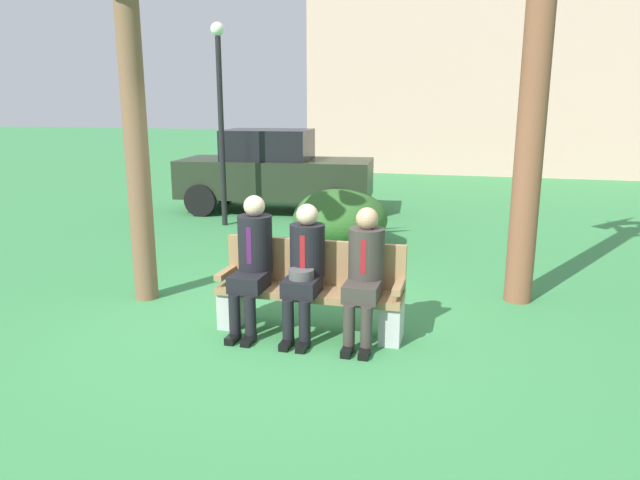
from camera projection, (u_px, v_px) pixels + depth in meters
ground_plane at (285, 330)px, 5.88m from camera, size 80.00×80.00×0.00m
park_bench at (311, 290)px, 5.78m from camera, size 1.83×0.44×0.90m
seated_man_left at (252, 257)px, 5.73m from camera, size 0.34×0.72×1.35m
seated_man_middle at (305, 264)px, 5.59m from camera, size 0.34×0.72×1.29m
seated_man_right at (364, 269)px, 5.45m from camera, size 0.34×0.72×1.28m
shrub_near_bench at (340, 219)px, 9.10m from camera, size 1.48×1.35×0.92m
parked_car_near at (274, 171)px, 12.04m from camera, size 4.03×2.02×1.68m
street_lamp at (220, 104)px, 10.36m from camera, size 0.24×0.24×3.57m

